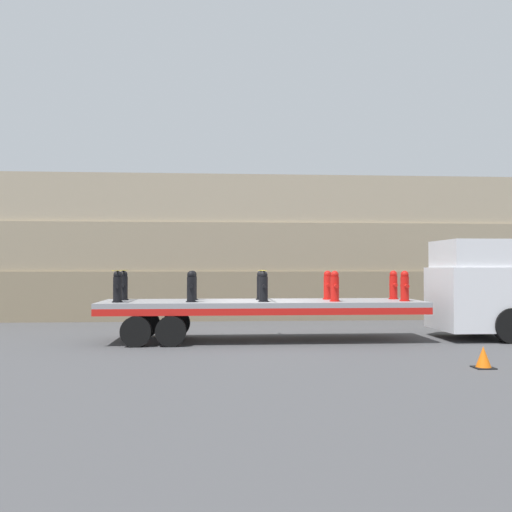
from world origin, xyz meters
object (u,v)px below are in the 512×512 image
object	(u,v)px
fire_hydrant_red_near_4	(405,286)
flatbed_trailer	(243,308)
truck_cab	(480,289)
fire_hydrant_black_near_1	(191,287)
fire_hydrant_black_far_0	(124,286)
fire_hydrant_black_far_1	(193,286)
traffic_cone	(483,358)
fire_hydrant_black_near_2	(264,287)
fire_hydrant_red_near_3	(335,286)
fire_hydrant_red_far_4	(393,285)
fire_hydrant_black_far_2	(261,285)
fire_hydrant_black_near_0	(117,287)
fire_hydrant_red_far_3	(328,285)

from	to	relation	value
fire_hydrant_red_near_4	flatbed_trailer	bearing A→B (deg)	173.59
truck_cab	fire_hydrant_black_near_1	world-z (taller)	truck_cab
fire_hydrant_black_far_0	fire_hydrant_black_near_1	bearing A→B (deg)	-27.07
fire_hydrant_black_far_1	traffic_cone	size ratio (longest dim) A/B	1.90
truck_cab	flatbed_trailer	world-z (taller)	truck_cab
fire_hydrant_black_near_2	fire_hydrant_red_near_4	xyz separation A→B (m)	(4.30, 0.00, 0.00)
fire_hydrant_black_near_2	fire_hydrant_red_near_3	size ratio (longest dim) A/B	1.00
fire_hydrant_red_far_4	fire_hydrant_black_far_2	bearing A→B (deg)	180.00
fire_hydrant_red_near_3	fire_hydrant_red_near_4	xyz separation A→B (m)	(2.15, 0.00, 0.00)
fire_hydrant_red_near_4	fire_hydrant_red_far_4	world-z (taller)	same
fire_hydrant_black_near_0	fire_hydrant_black_near_2	world-z (taller)	same
fire_hydrant_black_near_1	fire_hydrant_black_near_2	size ratio (longest dim) A/B	1.00
flatbed_trailer	fire_hydrant_black_far_1	distance (m)	1.78
fire_hydrant_black_far_2	fire_hydrant_red_far_4	bearing A→B (deg)	0.00
fire_hydrant_black_far_1	flatbed_trailer	bearing A→B (deg)	-19.44
fire_hydrant_black_near_1	flatbed_trailer	bearing A→B (deg)	19.44
fire_hydrant_black_near_2	fire_hydrant_red_near_3	distance (m)	2.15
fire_hydrant_black_near_1	fire_hydrant_black_near_2	distance (m)	2.15
fire_hydrant_black_far_1	fire_hydrant_red_near_3	size ratio (longest dim) A/B	1.00
fire_hydrant_black_far_2	flatbed_trailer	bearing A→B (deg)	-137.17
flatbed_trailer	fire_hydrant_red_near_3	size ratio (longest dim) A/B	10.61
fire_hydrant_black_near_0	fire_hydrant_black_near_1	distance (m)	2.15
traffic_cone	fire_hydrant_black_far_0	bearing A→B (deg)	147.23
fire_hydrant_black_near_2	fire_hydrant_red_near_3	xyz separation A→B (m)	(2.15, 0.00, 0.00)
fire_hydrant_red_near_4	fire_hydrant_black_far_2	bearing A→B (deg)	165.66
truck_cab	flatbed_trailer	xyz separation A→B (m)	(-7.51, 0.00, -0.55)
fire_hydrant_black_near_2	fire_hydrant_black_far_2	xyz separation A→B (m)	(0.00, 1.10, 0.00)
fire_hydrant_black_far_1	fire_hydrant_red_near_3	xyz separation A→B (m)	(4.30, -1.10, 0.00)
fire_hydrant_red_near_4	fire_hydrant_black_near_0	bearing A→B (deg)	180.00
fire_hydrant_red_near_3	fire_hydrant_black_far_1	bearing A→B (deg)	165.66
fire_hydrant_black_near_2	fire_hydrant_red_far_3	xyz separation A→B (m)	(2.15, 1.10, 0.00)
fire_hydrant_black_far_1	fire_hydrant_red_near_4	xyz separation A→B (m)	(6.45, -1.10, 0.00)
truck_cab	fire_hydrant_red_far_3	xyz separation A→B (m)	(-4.77, 0.55, 0.12)
flatbed_trailer	fire_hydrant_black_far_2	size ratio (longest dim) A/B	10.61
fire_hydrant_black_near_2	fire_hydrant_red_near_4	bearing A→B (deg)	0.00
fire_hydrant_black_far_1	fire_hydrant_black_near_1	bearing A→B (deg)	-90.00
fire_hydrant_red_far_4	fire_hydrant_black_near_0	bearing A→B (deg)	-172.72
fire_hydrant_black_far_1	fire_hydrant_red_near_3	distance (m)	4.44
fire_hydrant_black_near_0	fire_hydrant_black_far_1	size ratio (longest dim) A/B	1.00
fire_hydrant_red_far_3	traffic_cone	distance (m)	6.34
fire_hydrant_black_near_2	fire_hydrant_black_far_2	bearing A→B (deg)	90.00
fire_hydrant_black_near_0	fire_hydrant_black_near_2	distance (m)	4.30
fire_hydrant_black_near_1	fire_hydrant_red_far_3	world-z (taller)	same
fire_hydrant_black_near_0	fire_hydrant_black_far_0	size ratio (longest dim) A/B	1.00
fire_hydrant_red_near_4	fire_hydrant_black_near_1	bearing A→B (deg)	180.00
fire_hydrant_red_near_4	fire_hydrant_red_far_4	bearing A→B (deg)	90.00
fire_hydrant_black_near_2	fire_hydrant_black_far_0	bearing A→B (deg)	165.66
fire_hydrant_black_far_1	fire_hydrant_red_near_3	bearing A→B (deg)	-14.34
traffic_cone	flatbed_trailer	bearing A→B (deg)	134.94
fire_hydrant_black_far_2	fire_hydrant_black_far_1	bearing A→B (deg)	180.00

